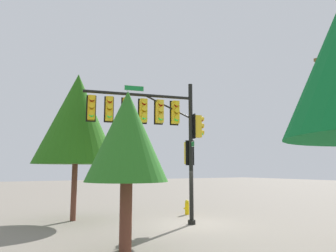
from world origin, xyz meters
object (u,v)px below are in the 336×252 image
at_px(tree_near, 77,118).
at_px(tree_mid, 127,137).
at_px(fire_hydrant, 187,207).
at_px(signal_pole_assembly, 156,122).

distance_m(tree_near, tree_mid, 7.14).
bearing_deg(tree_near, fire_hydrant, 170.15).
bearing_deg(tree_mid, tree_near, -89.89).
relative_size(fire_hydrant, tree_mid, 0.16).
height_order(signal_pole_assembly, fire_hydrant, signal_pole_assembly).
bearing_deg(fire_hydrant, tree_mid, 43.65).
distance_m(signal_pole_assembly, fire_hydrant, 5.94).
xyz_separation_m(signal_pole_assembly, fire_hydrant, (-3.26, -2.34, -4.38)).
relative_size(signal_pole_assembly, tree_mid, 1.31).
height_order(signal_pole_assembly, tree_near, tree_near).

